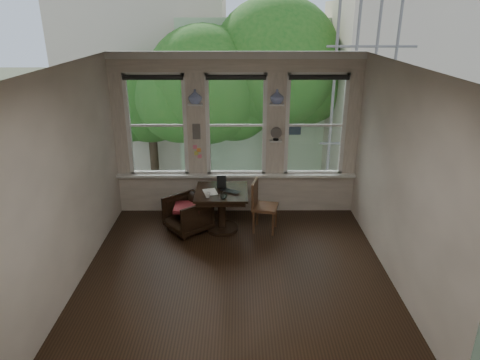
{
  "coord_description": "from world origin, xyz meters",
  "views": [
    {
      "loc": [
        0.04,
        -5.42,
        3.59
      ],
      "look_at": [
        0.07,
        0.9,
        1.14
      ],
      "focal_mm": 32.0,
      "sensor_mm": 36.0,
      "label": 1
    }
  ],
  "objects_px": {
    "table": "(222,211)",
    "side_chair_right": "(265,207)",
    "mug": "(208,195)",
    "laptop": "(228,192)",
    "armchair_left": "(188,214)"
  },
  "relations": [
    {
      "from": "side_chair_right",
      "to": "mug",
      "type": "distance_m",
      "value": 1.07
    },
    {
      "from": "armchair_left",
      "to": "side_chair_right",
      "type": "relative_size",
      "value": 0.75
    },
    {
      "from": "armchair_left",
      "to": "side_chair_right",
      "type": "distance_m",
      "value": 1.37
    },
    {
      "from": "side_chair_right",
      "to": "mug",
      "type": "height_order",
      "value": "side_chair_right"
    },
    {
      "from": "table",
      "to": "side_chair_right",
      "type": "height_order",
      "value": "side_chair_right"
    },
    {
      "from": "mug",
      "to": "side_chair_right",
      "type": "bearing_deg",
      "value": 14.95
    },
    {
      "from": "armchair_left",
      "to": "mug",
      "type": "xyz_separation_m",
      "value": [
        0.38,
        -0.26,
        0.48
      ]
    },
    {
      "from": "table",
      "to": "armchair_left",
      "type": "height_order",
      "value": "table"
    },
    {
      "from": "laptop",
      "to": "armchair_left",
      "type": "bearing_deg",
      "value": -157.65
    },
    {
      "from": "side_chair_right",
      "to": "laptop",
      "type": "bearing_deg",
      "value": 110.68
    },
    {
      "from": "table",
      "to": "side_chair_right",
      "type": "distance_m",
      "value": 0.76
    },
    {
      "from": "armchair_left",
      "to": "mug",
      "type": "distance_m",
      "value": 0.67
    },
    {
      "from": "laptop",
      "to": "mug",
      "type": "relative_size",
      "value": 3.69
    },
    {
      "from": "armchair_left",
      "to": "laptop",
      "type": "xyz_separation_m",
      "value": [
        0.72,
        -0.08,
        0.45
      ]
    },
    {
      "from": "armchair_left",
      "to": "laptop",
      "type": "relative_size",
      "value": 1.95
    }
  ]
}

